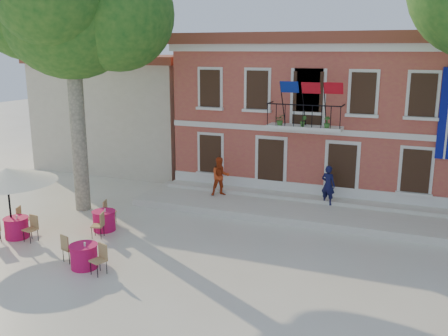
% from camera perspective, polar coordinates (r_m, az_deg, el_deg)
% --- Properties ---
extents(ground, '(90.00, 90.00, 0.00)m').
position_cam_1_polar(ground, '(18.13, -1.51, -8.51)').
color(ground, beige).
rests_on(ground, ground).
extents(main_building, '(13.50, 9.59, 7.50)m').
position_cam_1_polar(main_building, '(26.00, 11.44, 6.56)').
color(main_building, '#AB3E3D').
rests_on(main_building, ground).
extents(neighbor_west, '(9.40, 9.40, 6.40)m').
position_cam_1_polar(neighbor_west, '(31.20, -9.58, 6.70)').
color(neighbor_west, beige).
rests_on(neighbor_west, ground).
extents(terrace, '(14.00, 3.40, 0.30)m').
position_cam_1_polar(terrace, '(21.41, 8.17, -4.72)').
color(terrace, silver).
rests_on(terrace, ground).
extents(plane_tree_west, '(5.76, 5.76, 11.31)m').
position_cam_1_polar(plane_tree_west, '(21.62, -17.21, 17.07)').
color(plane_tree_west, '#A59E84').
rests_on(plane_tree_west, ground).
extents(patio_umbrella, '(3.53, 3.53, 2.62)m').
position_cam_1_polar(patio_umbrella, '(19.55, -23.60, -0.77)').
color(patio_umbrella, black).
rests_on(patio_umbrella, ground).
extents(pedestrian_navy, '(0.71, 0.58, 1.70)m').
position_cam_1_polar(pedestrian_navy, '(21.63, 11.81, -1.92)').
color(pedestrian_navy, '#101238').
rests_on(pedestrian_navy, terrace).
extents(pedestrian_orange, '(1.08, 1.04, 1.76)m').
position_cam_1_polar(pedestrian_orange, '(22.48, -0.42, -0.97)').
color(pedestrian_orange, '#C53E17').
rests_on(pedestrian_orange, terrace).
extents(cafe_table_0, '(1.73, 1.86, 0.95)m').
position_cam_1_polar(cafe_table_0, '(19.93, -22.63, -6.20)').
color(cafe_table_0, '#D2134F').
rests_on(cafe_table_0, ground).
extents(cafe_table_1, '(1.96, 0.99, 0.95)m').
position_cam_1_polar(cafe_table_1, '(16.61, -15.71, -9.58)').
color(cafe_table_1, '#D2134F').
rests_on(cafe_table_1, ground).
extents(cafe_table_3, '(0.96, 1.96, 0.95)m').
position_cam_1_polar(cafe_table_3, '(19.69, -13.54, -5.78)').
color(cafe_table_3, '#D2134F').
rests_on(cafe_table_3, ground).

